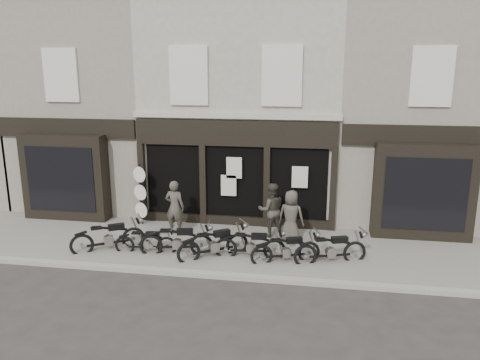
% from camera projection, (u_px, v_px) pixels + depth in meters
% --- Properties ---
extents(ground_plane, '(90.00, 90.00, 0.00)m').
position_uv_depth(ground_plane, '(218.00, 259.00, 14.24)').
color(ground_plane, '#2D2B28').
rests_on(ground_plane, ground).
extents(pavement, '(30.00, 4.20, 0.12)m').
position_uv_depth(pavement, '(224.00, 246.00, 15.09)').
color(pavement, slate).
rests_on(pavement, ground_plane).
extents(kerb, '(30.00, 0.25, 0.13)m').
position_uv_depth(kerb, '(209.00, 275.00, 13.03)').
color(kerb, gray).
rests_on(kerb, ground_plane).
extents(central_building, '(7.30, 6.22, 8.34)m').
position_uv_depth(central_building, '(247.00, 107.00, 18.97)').
color(central_building, '#B2AC99').
rests_on(central_building, ground).
extents(neighbour_left, '(5.60, 6.73, 8.34)m').
position_uv_depth(neighbour_left, '(100.00, 106.00, 19.93)').
color(neighbour_left, gray).
rests_on(neighbour_left, ground).
extents(neighbour_right, '(5.60, 6.73, 8.34)m').
position_uv_depth(neighbour_right, '(411.00, 111.00, 17.93)').
color(neighbour_right, gray).
rests_on(neighbour_right, ground).
extents(motorcycle_0, '(2.05, 1.47, 1.10)m').
position_uv_depth(motorcycle_0, '(109.00, 239.00, 14.66)').
color(motorcycle_0, black).
rests_on(motorcycle_0, ground).
extents(motorcycle_1, '(1.94, 0.53, 0.93)m').
position_uv_depth(motorcycle_1, '(146.00, 244.00, 14.47)').
color(motorcycle_1, black).
rests_on(motorcycle_1, ground).
extents(motorcycle_2, '(2.25, 0.77, 1.09)m').
position_uv_depth(motorcycle_2, '(177.00, 243.00, 14.35)').
color(motorcycle_2, black).
rests_on(motorcycle_2, ground).
extents(motorcycle_3, '(2.02, 1.55, 1.11)m').
position_uv_depth(motorcycle_3, '(214.00, 246.00, 14.09)').
color(motorcycle_3, black).
rests_on(motorcycle_3, ground).
extents(motorcycle_4, '(2.16, 0.59, 1.03)m').
position_uv_depth(motorcycle_4, '(251.00, 247.00, 14.09)').
color(motorcycle_4, black).
rests_on(motorcycle_4, ground).
extents(motorcycle_5, '(2.03, 1.01, 1.02)m').
position_uv_depth(motorcycle_5, '(286.00, 252.00, 13.75)').
color(motorcycle_5, black).
rests_on(motorcycle_5, ground).
extents(motorcycle_6, '(2.14, 1.02, 1.06)m').
position_uv_depth(motorcycle_6, '(331.00, 252.00, 13.71)').
color(motorcycle_6, black).
rests_on(motorcycle_6, ground).
extents(man_left, '(0.72, 0.51, 1.85)m').
position_uv_depth(man_left, '(175.00, 207.00, 15.94)').
color(man_left, '#444138').
rests_on(man_left, pavement).
extents(man_centre, '(1.05, 0.92, 1.84)m').
position_uv_depth(man_centre, '(271.00, 210.00, 15.66)').
color(man_centre, '#3B372F').
rests_on(man_centre, pavement).
extents(man_right, '(0.95, 0.73, 1.74)m').
position_uv_depth(man_right, '(291.00, 216.00, 15.13)').
color(man_right, '#443F38').
rests_on(man_right, pavement).
extents(advert_sign_post, '(0.55, 0.37, 2.34)m').
position_uv_depth(advert_sign_post, '(141.00, 197.00, 16.80)').
color(advert_sign_post, black).
rests_on(advert_sign_post, ground).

